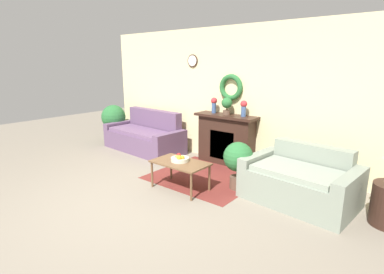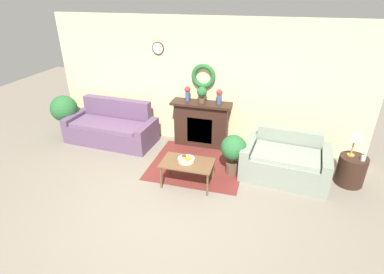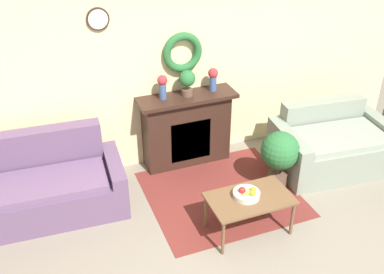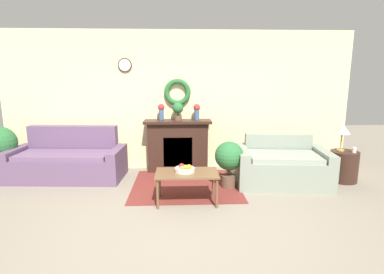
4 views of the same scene
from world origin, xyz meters
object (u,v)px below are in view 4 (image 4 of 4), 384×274
Objects in this scene: fireplace at (178,145)px; coffee_table at (187,175)px; vase_on_mantel_right at (197,111)px; loveseat_right at (281,166)px; potted_plant_on_mantel at (178,110)px; table_lamp at (342,129)px; potted_plant_floor_by_loveseat at (229,159)px; side_table_by_loveseat at (344,166)px; fruit_bowl at (185,169)px; couch_left at (68,161)px; vase_on_mantel_left at (161,111)px; mug at (354,150)px.

fireplace is 1.42× the size of coffee_table.
vase_on_mantel_right reaches higher than fireplace.
fireplace reaches higher than loveseat_right.
coffee_table is 2.66× the size of potted_plant_on_mantel.
table_lamp is 2.61m from vase_on_mantel_right.
fireplace is 1.66× the size of potted_plant_floor_by_loveseat.
fireplace is 0.70m from potted_plant_on_mantel.
potted_plant_floor_by_loveseat reaches higher than side_table_by_loveseat.
potted_plant_on_mantel reaches higher than coffee_table.
fireplace is at bearing 94.97° from coffee_table.
vase_on_mantel_right is 0.91× the size of potted_plant_on_mantel.
fruit_bowl is 0.86× the size of potted_plant_on_mantel.
fireplace is 0.80× the size of loveseat_right.
couch_left is (-2.00, -0.37, -0.19)m from fireplace.
fireplace is 1.54m from fruit_bowl.
loveseat_right reaches higher than side_table_by_loveseat.
vase_on_mantel_left is (-0.45, 1.57, 0.78)m from coffee_table.
side_table_by_loveseat is 1.75× the size of vase_on_mantel_right.
potted_plant_floor_by_loveseat is at bearing -174.06° from side_table_by_loveseat.
potted_plant_on_mantel is (-0.13, 1.55, 0.80)m from coffee_table.
potted_plant_on_mantel is (-2.86, 0.69, 0.29)m from table_lamp.
fruit_bowl is 0.95× the size of vase_on_mantel_right.
vase_on_mantel_left is at bearing 176.41° from potted_plant_on_mantel.
potted_plant_floor_by_loveseat is (2.85, -0.61, 0.18)m from couch_left.
potted_plant_on_mantel is at bearing 93.88° from fruit_bowl.
couch_left is 5.07m from mug.
vase_on_mantel_left is 0.41× the size of potted_plant_floor_by_loveseat.
coffee_table is 3.10× the size of fruit_bowl.
fruit_bowl is at bearing -86.12° from potted_plant_on_mantel.
couch_left is at bearing 175.48° from side_table_by_loveseat.
potted_plant_on_mantel reaches higher than loveseat_right.
fruit_bowl is 0.38× the size of potted_plant_floor_by_loveseat.
potted_plant_floor_by_loveseat is (1.16, -0.98, -0.69)m from vase_on_mantel_left.
coffee_table is 1.88× the size of table_lamp.
fireplace is at bearing 166.15° from table_lamp.
couch_left is at bearing 150.78° from coffee_table.
table_lamp is at bearing 141.34° from side_table_by_loveseat.
fruit_bowl is at bearing -150.47° from loveseat_right.
potted_plant_on_mantel reaches higher than couch_left.
fireplace is 4.40× the size of fruit_bowl.
couch_left is 4.92m from table_lamp.
vase_on_mantel_left reaches higher than side_table_by_loveseat.
side_table_by_loveseat is at bearing -14.23° from potted_plant_on_mantel.
fireplace is at bearing 94.07° from fruit_bowl.
fruit_bowl reaches higher than side_table_by_loveseat.
mug reaches higher than fruit_bowl.
potted_plant_on_mantel is at bearing 165.77° from side_table_by_loveseat.
vase_on_mantel_left is 1.02× the size of vase_on_mantel_right.
loveseat_right is 0.98m from potted_plant_floor_by_loveseat.
fruit_bowl is 0.61× the size of table_lamp.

